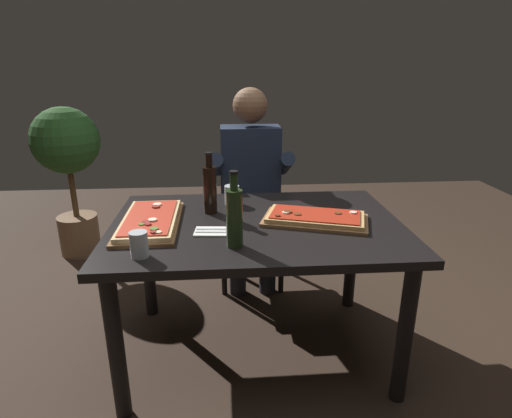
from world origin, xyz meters
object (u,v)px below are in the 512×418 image
Objects in this scene: tumbler_far_side at (139,246)px; potted_plant_corner at (68,160)px; pizza_rectangular_front at (315,218)px; seated_diner at (251,181)px; pizza_rectangular_left at (150,221)px; wine_bottle_dark at (234,216)px; oil_bottle_amber at (210,188)px; tumbler_near_camera at (232,196)px; diner_chair at (250,212)px; dining_table at (257,240)px.

potted_plant_corner is at bearing 116.47° from tumbler_far_side.
pizza_rectangular_front is 0.42× the size of seated_diner.
pizza_rectangular_left is at bearing 178.03° from pizza_rectangular_front.
pizza_rectangular_front is 5.24× the size of tumbler_far_side.
wine_bottle_dark is at bearing -35.44° from pizza_rectangular_left.
pizza_rectangular_left is 0.34m from oil_bottle_amber.
tumbler_near_camera is at bearing 35.54° from pizza_rectangular_left.
seated_diner is at bearing -90.00° from diner_chair.
potted_plant_corner is (-0.84, 1.69, -0.01)m from tumbler_far_side.
dining_table is 13.22× the size of tumbler_far_side.
pizza_rectangular_front is 2.12m from potted_plant_corner.
potted_plant_corner reaches higher than dining_table.
dining_table is at bearing -34.64° from oil_bottle_amber.
pizza_rectangular_left is 0.48× the size of potted_plant_corner.
tumbler_near_camera is (0.00, 0.57, -0.09)m from wine_bottle_dark.
wine_bottle_dark reaches higher than pizza_rectangular_front.
pizza_rectangular_left is 0.90m from seated_diner.
wine_bottle_dark is 0.57m from tumbler_near_camera.
pizza_rectangular_left is 5.28× the size of tumbler_far_side.
seated_diner is (-0.26, 0.76, -0.02)m from pizza_rectangular_front.
potted_plant_corner is (-1.36, 0.49, 0.29)m from diner_chair.
potted_plant_corner is at bearing 121.71° from pizza_rectangular_left.
pizza_rectangular_left is 0.35m from tumbler_far_side.
seated_diner reaches higher than pizza_rectangular_front.
pizza_rectangular_front is 0.95m from diner_chair.
oil_bottle_amber is at bearing -109.42° from diner_chair.
potted_plant_corner is at bearing 155.86° from seated_diner.
potted_plant_corner is at bearing 139.30° from tumbler_near_camera.
wine_bottle_dark is 0.38× the size of diner_chair.
potted_plant_corner reaches higher than diner_chair.
tumbler_far_side is at bearing -87.47° from pizza_rectangular_left.
diner_chair is (0.52, 1.20, -0.30)m from tumbler_far_side.
diner_chair reaches higher than pizza_rectangular_front.
potted_plant_corner reaches higher than tumbler_near_camera.
pizza_rectangular_front is 0.64× the size of diner_chair.
diner_chair is at bearing -19.78° from potted_plant_corner.
tumbler_near_camera is 0.09× the size of potted_plant_corner.
potted_plant_corner reaches higher than wine_bottle_dark.
seated_diner reaches higher than wine_bottle_dark.
dining_table is at bearing 175.94° from pizza_rectangular_front.
potted_plant_corner is (-0.83, 1.34, 0.01)m from pizza_rectangular_left.
potted_plant_corner is (-1.11, 1.19, -0.10)m from oil_bottle_amber.
tumbler_near_camera is 0.08× the size of seated_diner.
oil_bottle_amber is at bearing -129.98° from tumbler_near_camera.
tumbler_near_camera is at bearing 50.02° from oil_bottle_amber.
tumbler_near_camera is at bearing -106.71° from seated_diner.
pizza_rectangular_front is at bearing -40.11° from potted_plant_corner.
tumbler_near_camera is at bearing -103.30° from diner_chair.
pizza_rectangular_left is 5.46× the size of tumbler_near_camera.
pizza_rectangular_front is 0.79m from pizza_rectangular_left.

